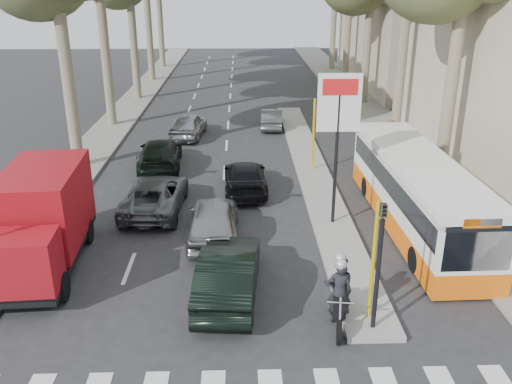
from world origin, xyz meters
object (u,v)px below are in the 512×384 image
(silver_hatchback, at_px, (213,220))
(red_truck, at_px, (41,219))
(dark_hatchback, at_px, (229,272))
(city_bus, at_px, (416,191))
(motorcycle, at_px, (339,290))

(silver_hatchback, relative_size, red_truck, 0.73)
(silver_hatchback, distance_m, dark_hatchback, 3.69)
(silver_hatchback, height_order, dark_hatchback, dark_hatchback)
(city_bus, bearing_deg, red_truck, -169.74)
(dark_hatchback, distance_m, red_truck, 6.18)
(dark_hatchback, bearing_deg, motorcycle, 161.11)
(dark_hatchback, distance_m, motorcycle, 3.20)
(dark_hatchback, xyz_separation_m, motorcycle, (2.93, -1.26, 0.13))
(silver_hatchback, xyz_separation_m, motorcycle, (3.53, -4.90, 0.15))
(silver_hatchback, xyz_separation_m, red_truck, (-5.21, -1.73, 0.89))
(dark_hatchback, height_order, motorcycle, motorcycle)
(dark_hatchback, bearing_deg, city_bus, -141.89)
(motorcycle, bearing_deg, red_truck, 167.99)
(silver_hatchback, bearing_deg, city_bus, -173.36)
(silver_hatchback, bearing_deg, motorcycle, 125.93)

